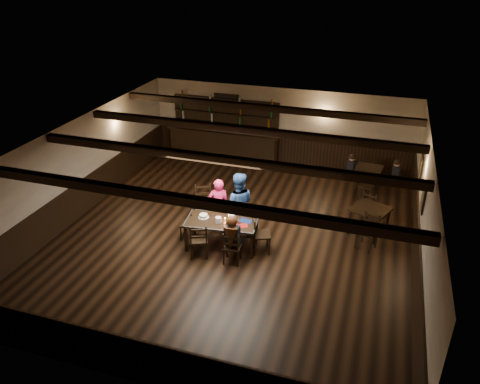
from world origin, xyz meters
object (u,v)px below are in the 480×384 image
(dining_table, at_px, (221,223))
(man_blue, at_px, (238,204))
(cake, at_px, (203,216))
(chair_near_right, at_px, (231,246))
(bar_counter, at_px, (224,141))
(chair_near_left, at_px, (199,239))
(woman_pink, at_px, (219,206))

(dining_table, xyz_separation_m, man_blue, (0.20, 0.70, 0.19))
(dining_table, relative_size, cake, 7.00)
(chair_near_right, height_order, bar_counter, bar_counter)
(chair_near_left, bearing_deg, woman_pink, 88.23)
(bar_counter, bearing_deg, dining_table, -71.32)
(dining_table, distance_m, woman_pink, 0.75)
(chair_near_left, relative_size, chair_near_right, 1.08)
(woman_pink, distance_m, man_blue, 0.54)
(cake, bearing_deg, bar_counter, 103.91)
(woman_pink, distance_m, bar_counter, 4.83)
(chair_near_right, height_order, man_blue, man_blue)
(dining_table, distance_m, bar_counter, 5.57)
(woman_pink, bearing_deg, chair_near_right, 99.99)
(chair_near_left, bearing_deg, dining_table, 60.12)
(man_blue, relative_size, cake, 6.64)
(chair_near_left, relative_size, man_blue, 0.53)
(man_blue, height_order, bar_counter, bar_counter)
(dining_table, xyz_separation_m, bar_counter, (-1.78, 5.28, 0.04))
(dining_table, relative_size, woman_pink, 1.21)
(bar_counter, bearing_deg, chair_near_left, -76.44)
(chair_near_right, bearing_deg, cake, 145.84)
(woman_pink, bearing_deg, chair_near_left, 66.99)
(cake, xyz_separation_m, bar_counter, (-1.30, 5.26, -0.06))
(chair_near_right, xyz_separation_m, man_blue, (-0.27, 1.33, 0.38))
(dining_table, distance_m, cake, 0.49)
(chair_near_right, height_order, woman_pink, woman_pink)
(chair_near_left, bearing_deg, man_blue, 66.95)
(man_blue, bearing_deg, cake, 29.70)
(dining_table, bearing_deg, chair_near_right, -53.20)
(chair_near_left, relative_size, woman_pink, 0.61)
(chair_near_left, xyz_separation_m, man_blue, (0.57, 1.33, 0.34))
(man_blue, relative_size, bar_counter, 0.44)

